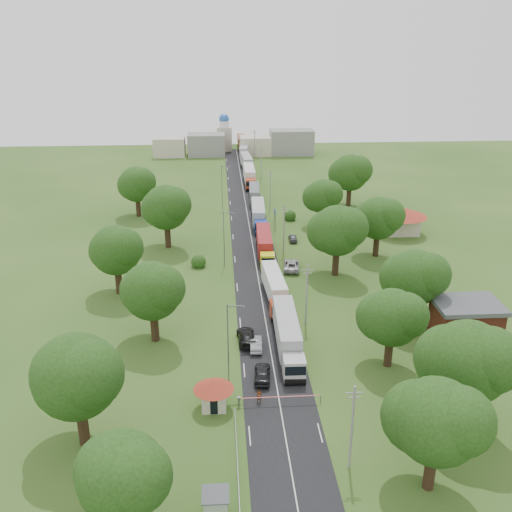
{
  "coord_description": "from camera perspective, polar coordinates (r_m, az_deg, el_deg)",
  "views": [
    {
      "loc": [
        -6.03,
        -76.86,
        38.26
      ],
      "look_at": [
        -0.21,
        11.83,
        3.0
      ],
      "focal_mm": 40.0,
      "sensor_mm": 36.0,
      "label": 1
    }
  ],
  "objects": [
    {
      "name": "tree_12",
      "position": [
        106.93,
        -8.99,
        4.85
      ],
      "size": [
        9.6,
        9.6,
        12.05
      ],
      "color": "#382616",
      "rests_on": "ground"
    },
    {
      "name": "kiosk",
      "position": [
        52.26,
        -4.04,
        -23.55
      ],
      "size": [
        2.3,
        2.3,
        2.41
      ],
      "color": "#99A593",
      "rests_on": "ground"
    },
    {
      "name": "guard_booth",
      "position": [
        63.2,
        -4.25,
        -13.26
      ],
      "size": [
        4.4,
        4.4,
        3.45
      ],
      "color": "beige",
      "rests_on": "ground"
    },
    {
      "name": "lamp_2",
      "position": [
        131.01,
        -3.37,
        7.14
      ],
      "size": [
        2.03,
        0.22,
        10.0
      ],
      "color": "slate",
      "rests_on": "ground"
    },
    {
      "name": "tree_1",
      "position": [
        60.94,
        20.35,
        -9.8
      ],
      "size": [
        9.6,
        9.6,
        12.05
      ],
      "color": "#382616",
      "rests_on": "ground"
    },
    {
      "name": "truck_2",
      "position": [
        103.26,
        0.87,
        1.17
      ],
      "size": [
        2.92,
        14.66,
        4.05
      ],
      "color": "yellow",
      "rests_on": "ground"
    },
    {
      "name": "tree_4",
      "position": [
        94.13,
        8.11,
        2.57
      ],
      "size": [
        9.6,
        9.6,
        12.05
      ],
      "color": "#382616",
      "rests_on": "ground"
    },
    {
      "name": "guard_rail",
      "position": [
        56.72,
        -1.85,
        -20.79
      ],
      "size": [
        0.1,
        17.0,
        1.7
      ],
      "primitive_type": null,
      "color": "slate",
      "rests_on": "ground"
    },
    {
      "name": "pole_0",
      "position": [
        54.89,
        9.58,
        -16.43
      ],
      "size": [
        1.6,
        0.24,
        9.0
      ],
      "color": "gray",
      "rests_on": "ground"
    },
    {
      "name": "tree_5",
      "position": [
        103.81,
        12.11,
        3.75
      ],
      "size": [
        8.8,
        8.8,
        11.07
      ],
      "color": "#382616",
      "rests_on": "ground"
    },
    {
      "name": "house_cream",
      "position": [
        117.97,
        14.24,
        3.9
      ],
      "size": [
        10.08,
        10.08,
        5.8
      ],
      "color": "beige",
      "rests_on": "ground"
    },
    {
      "name": "truck_4",
      "position": [
        135.77,
        -0.15,
        6.14
      ],
      "size": [
        2.91,
        13.5,
        3.73
      ],
      "color": "silver",
      "rests_on": "ground"
    },
    {
      "name": "truck_8",
      "position": [
        202.16,
        -1.49,
        11.33
      ],
      "size": [
        2.51,
        14.25,
        3.95
      ],
      "color": "brown",
      "rests_on": "ground"
    },
    {
      "name": "ground",
      "position": [
        86.07,
        0.66,
        -4.76
      ],
      "size": [
        260.0,
        260.0,
        0.0
      ],
      "primitive_type": "plane",
      "color": "#2D501A",
      "rests_on": "ground"
    },
    {
      "name": "tree_7",
      "position": [
        134.03,
        9.38,
        8.24
      ],
      "size": [
        9.6,
        9.6,
        12.05
      ],
      "color": "#382616",
      "rests_on": "ground"
    },
    {
      "name": "truck_0",
      "position": [
        73.15,
        3.17,
        -7.85
      ],
      "size": [
        2.89,
        15.59,
        4.32
      ],
      "color": "beige",
      "rests_on": "ground"
    },
    {
      "name": "pole_2",
      "position": [
        104.1,
        2.81,
        2.8
      ],
      "size": [
        1.6,
        0.24,
        9.0
      ],
      "color": "gray",
      "rests_on": "ground"
    },
    {
      "name": "truck_7",
      "position": [
        185.02,
        -1.23,
        10.38
      ],
      "size": [
        3.23,
        14.79,
        4.09
      ],
      "color": "#A9A9A9",
      "rests_on": "ground"
    },
    {
      "name": "tree_2",
      "position": [
        69.89,
        13.4,
        -5.94
      ],
      "size": [
        8.0,
        8.0,
        10.1
      ],
      "color": "#382616",
      "rests_on": "ground"
    },
    {
      "name": "tree_6",
      "position": [
        118.28,
        6.66,
        5.96
      ],
      "size": [
        8.0,
        8.0,
        10.1
      ],
      "color": "#382616",
      "rests_on": "ground"
    },
    {
      "name": "tree_11",
      "position": [
        89.14,
        -13.84,
        0.61
      ],
      "size": [
        8.8,
        8.8,
        11.07
      ],
      "color": "#382616",
      "rests_on": "ground"
    },
    {
      "name": "truck_3",
      "position": [
        119.97,
        0.26,
        4.15
      ],
      "size": [
        3.14,
        15.04,
        4.16
      ],
      "color": "#193897",
      "rests_on": "ground"
    },
    {
      "name": "car_lane_mid",
      "position": [
        74.21,
        -0.0,
        -8.77
      ],
      "size": [
        1.65,
        4.28,
        1.39
      ],
      "primitive_type": "imported",
      "rotation": [
        0.0,
        0.0,
        3.1
      ],
      "color": "#94959B",
      "rests_on": "ground"
    },
    {
      "name": "road",
      "position": [
        104.32,
        -0.18,
        0.12
      ],
      "size": [
        8.0,
        200.0,
        0.04
      ],
      "primitive_type": "cube",
      "color": "black",
      "rests_on": "ground"
    },
    {
      "name": "distant_town",
      "position": [
        190.19,
        -1.7,
        11.09
      ],
      "size": [
        52.0,
        8.0,
        8.0
      ],
      "color": "gray",
      "rests_on": "ground"
    },
    {
      "name": "church",
      "position": [
        197.62,
        -3.19,
        12.03
      ],
      "size": [
        5.0,
        5.0,
        12.3
      ],
      "color": "beige",
      "rests_on": "ground"
    },
    {
      "name": "pedestrian_near",
      "position": [
        64.48,
        0.31,
        -13.86
      ],
      "size": [
        0.62,
        0.44,
        1.62
      ],
      "primitive_type": "imported",
      "rotation": [
        0.0,
        0.0,
        -0.08
      ],
      "color": "gray",
      "rests_on": "ground"
    },
    {
      "name": "house_brick",
      "position": [
        80.63,
        20.22,
        -6.02
      ],
      "size": [
        8.6,
        6.6,
        5.2
      ],
      "color": "maroon",
      "rests_on": "ground"
    },
    {
      "name": "pole_1",
      "position": [
        78.36,
        5.08,
        -3.82
      ],
      "size": [
        1.6,
        0.24,
        9.0
      ],
      "color": "gray",
      "rests_on": "ground"
    },
    {
      "name": "car_lane_rear",
      "position": [
        75.62,
        -0.98,
        -8.05
      ],
      "size": [
        2.58,
        5.67,
        1.61
      ],
      "primitive_type": "imported",
      "rotation": [
        0.0,
        0.0,
        3.2
      ],
      "color": "black",
      "rests_on": "ground"
    },
    {
      "name": "truck_6",
      "position": [
        169.1,
        -0.95,
        9.32
      ],
      "size": [
        3.3,
        14.87,
        4.11
      ],
      "color": "#2B7230",
      "rests_on": "ground"
    },
    {
      "name": "tree_13",
      "position": [
        127.18,
        -11.86,
        7.05
      ],
      "size": [
        8.8,
        8.8,
        11.07
      ],
      "color": "#382616",
      "rests_on": "ground"
    },
    {
      "name": "pole_5",
      "position": [
        185.29,
        -0.13,
        11.2
      ],
      "size": [
        1.6,
        0.24,
        9.0
      ],
      "color": "gray",
      "rests_on": "ground"
    },
    {
      "name": "tree_10",
      "position": [
        74.4,
        -10.36,
        -3.39
      ],
      "size": [
        8.8,
        8.8,
        11.07
      ],
      "color": "#382616",
      "rests_on": "ground"
    },
    {
      "name": "truck_1",
      "position": [
        86.13,
        1.87,
        -3.22
      ],
      "size": [
        3.09,
        14.16,
        3.91
      ],
      "color": "#AA2F13",
      "rests_on": "ground"
    },
    {
      "name": "info_sign",
      "position": [
        117.82,
        1.89,
        4.21
      ],
      "size": [
        0.12,
        3.1,
        4.1
      ],
      "color": "slate",
      "rests_on": "ground"
    },
    {
      "name": "lamp_1",
      "position": [
        97.51,
        -3.14,
        2.01
      ],
      "size": [
        2.03,
        0.22,
        10.0
      ],
      "color": "slate",
      "rests_on": "ground"
    },
    {
      "name": "truck_5",
      "position": [
        152.94,
        -0.66,
        8.05
      ],
      "size": [
        2.7,
        15.75,
        4.37
      ],
      "color": "#B93A1C",
      "rests_on": "ground"
    },
    {
      "name": "tree_3",
      "position": [
        80.02,
        15.55,
        -2.02
      ],
      "size": [
        8.8,
        8.8,
        11.07
      ],
      "color": "#382616",
      "rests_on": "ground"
    },
    {
      "name": "tree_0",
      "position": [
        53.01,
        17.56,
        -15.37
      ],
      "size": [
        8.8,
        8.8,
        11.07
      ],
      "color": "#382616",
      "rests_on": "ground"
    },
    {
      "name": "boom_barrier",
      "position": [
        64.09,
        1.17,
        -14.03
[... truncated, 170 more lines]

